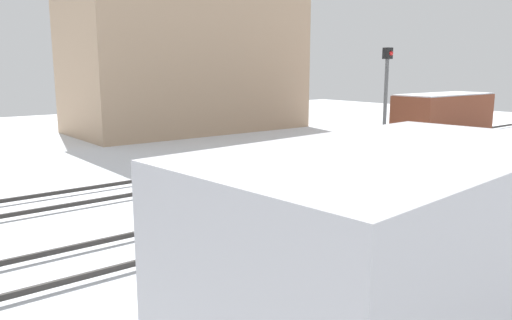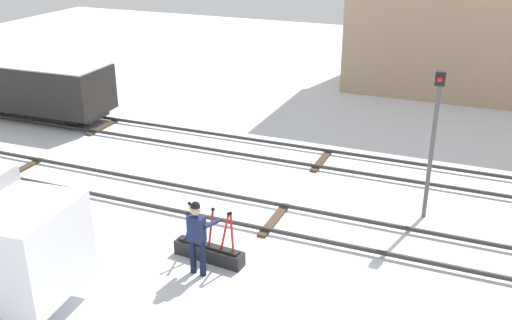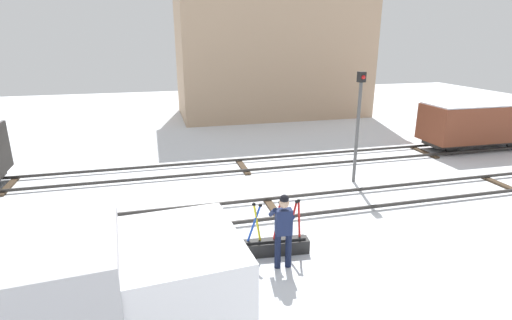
% 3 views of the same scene
% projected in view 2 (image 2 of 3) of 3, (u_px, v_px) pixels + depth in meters
% --- Properties ---
extents(ground_plane, '(60.00, 60.00, 0.00)m').
position_uv_depth(ground_plane, '(274.00, 221.00, 16.05)').
color(ground_plane, silver).
extents(track_main_line, '(44.00, 1.94, 0.18)m').
position_uv_depth(track_main_line, '(274.00, 217.00, 16.01)').
color(track_main_line, '#2D2B28').
rests_on(track_main_line, ground_plane).
extents(track_siding_near, '(44.00, 1.94, 0.18)m').
position_uv_depth(track_siding_near, '(322.00, 159.00, 19.81)').
color(track_siding_near, '#2D2B28').
rests_on(track_siding_near, ground_plane).
extents(switch_lever_frame, '(1.82, 0.52, 1.45)m').
position_uv_depth(switch_lever_frame, '(209.00, 250.00, 14.17)').
color(switch_lever_frame, black).
rests_on(switch_lever_frame, ground_plane).
extents(rail_worker, '(0.58, 0.70, 1.86)m').
position_uv_depth(rail_worker, '(197.00, 233.00, 13.33)').
color(rail_worker, '#111831').
rests_on(rail_worker, ground_plane).
extents(signal_post, '(0.24, 0.32, 4.10)m').
position_uv_depth(signal_post, '(434.00, 132.00, 15.30)').
color(signal_post, '#4C4C4C').
rests_on(signal_post, ground_plane).
extents(freight_car_far_end, '(5.77, 2.41, 2.31)m').
position_uv_depth(freight_car_far_end, '(39.00, 87.00, 23.47)').
color(freight_car_far_end, '#2D2B28').
rests_on(freight_car_far_end, ground_plane).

